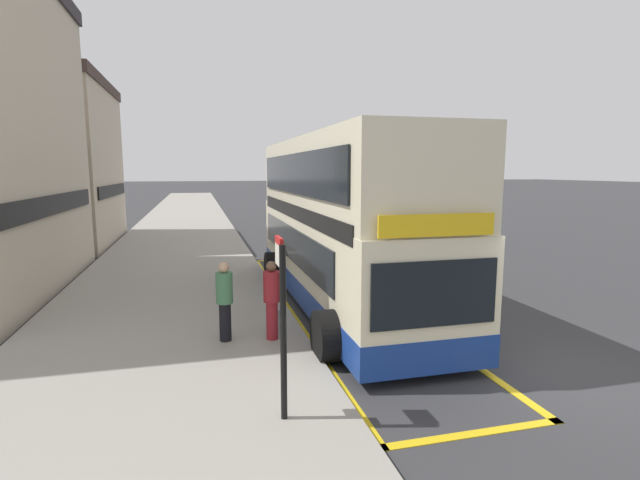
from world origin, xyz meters
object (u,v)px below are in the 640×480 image
parked_car_maroon_far (309,205)px  pedestrian_waiting_near_sign (225,299)px  double_decker_bus (341,228)px  parked_car_teal_ahead (414,224)px  pedestrian_further_back (272,297)px  bus_stop_sign (282,312)px

parked_car_maroon_far → pedestrian_waiting_near_sign: size_ratio=2.59×
double_decker_bus → parked_car_teal_ahead: 13.22m
parked_car_maroon_far → pedestrian_further_back: bearing=-102.6°
parked_car_teal_ahead → pedestrian_further_back: (-9.64, -13.53, 0.22)m
double_decker_bus → bus_stop_sign: bearing=-114.3°
double_decker_bus → bus_stop_sign: double_decker_bus is taller
parked_car_maroon_far → pedestrian_waiting_near_sign: pedestrian_waiting_near_sign is taller
pedestrian_waiting_near_sign → parked_car_teal_ahead: bearing=51.7°
bus_stop_sign → parked_car_maroon_far: size_ratio=0.60×
pedestrian_waiting_near_sign → pedestrian_further_back: bearing=-8.7°
double_decker_bus → pedestrian_further_back: double_decker_bus is taller
parked_car_teal_ahead → double_decker_bus: bearing=-124.5°
double_decker_bus → parked_car_maroon_far: (5.23, 26.16, -1.26)m
pedestrian_waiting_near_sign → pedestrian_further_back: size_ratio=1.00×
parked_car_maroon_far → pedestrian_further_back: size_ratio=2.57×
double_decker_bus → pedestrian_further_back: (-2.27, -2.62, -1.04)m
parked_car_teal_ahead → parked_car_maroon_far: size_ratio=1.00×
bus_stop_sign → pedestrian_further_back: 3.20m
bus_stop_sign → parked_car_teal_ahead: (9.97, 16.65, -0.85)m
parked_car_teal_ahead → pedestrian_waiting_near_sign: (-10.58, -13.38, 0.22)m
pedestrian_further_back → pedestrian_waiting_near_sign: bearing=171.3°
pedestrian_further_back → double_decker_bus: bearing=49.1°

